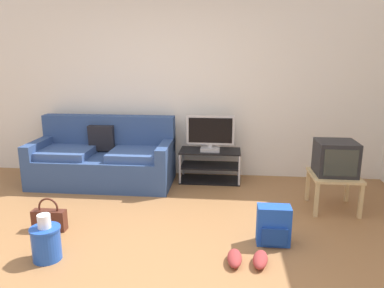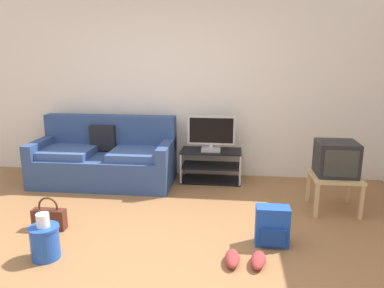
# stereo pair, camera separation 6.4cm
# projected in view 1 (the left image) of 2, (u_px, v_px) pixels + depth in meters

# --- Properties ---
(ground_plane) EXTENTS (9.00, 9.80, 0.02)m
(ground_plane) POSITION_uv_depth(u_px,v_px,m) (135.00, 258.00, 3.26)
(ground_plane) COLOR olive
(wall_back) EXTENTS (9.00, 0.10, 2.70)m
(wall_back) POSITION_uv_depth(u_px,v_px,m) (173.00, 83.00, 5.30)
(wall_back) COLOR silver
(wall_back) RESTS_ON ground_plane
(couch) EXTENTS (1.90, 0.87, 0.90)m
(couch) POSITION_uv_depth(u_px,v_px,m) (104.00, 159.00, 5.11)
(couch) COLOR navy
(couch) RESTS_ON ground_plane
(tv_stand) EXTENTS (0.84, 0.42, 0.45)m
(tv_stand) POSITION_uv_depth(u_px,v_px,m) (210.00, 166.00, 5.19)
(tv_stand) COLOR black
(tv_stand) RESTS_ON ground_plane
(flat_tv) EXTENTS (0.66, 0.22, 0.50)m
(flat_tv) POSITION_uv_depth(u_px,v_px,m) (210.00, 134.00, 5.06)
(flat_tv) COLOR #B2B2B7
(flat_tv) RESTS_ON tv_stand
(side_table) EXTENTS (0.53, 0.53, 0.42)m
(side_table) POSITION_uv_depth(u_px,v_px,m) (334.00, 180.00, 4.20)
(side_table) COLOR tan
(side_table) RESTS_ON ground_plane
(crt_tv) EXTENTS (0.43, 0.41, 0.38)m
(crt_tv) POSITION_uv_depth(u_px,v_px,m) (336.00, 158.00, 4.16)
(crt_tv) COLOR #232326
(crt_tv) RESTS_ON side_table
(backpack) EXTENTS (0.31, 0.24, 0.38)m
(backpack) POSITION_uv_depth(u_px,v_px,m) (274.00, 226.00, 3.45)
(backpack) COLOR blue
(backpack) RESTS_ON ground_plane
(handbag) EXTENTS (0.34, 0.11, 0.35)m
(handbag) POSITION_uv_depth(u_px,v_px,m) (49.00, 219.00, 3.74)
(handbag) COLOR #4C2319
(handbag) RESTS_ON ground_plane
(cleaning_bucket) EXTENTS (0.26, 0.26, 0.42)m
(cleaning_bucket) POSITION_uv_depth(u_px,v_px,m) (46.00, 241.00, 3.19)
(cleaning_bucket) COLOR blue
(cleaning_bucket) RESTS_ON ground_plane
(sneakers_pair) EXTENTS (0.37, 0.30, 0.09)m
(sneakers_pair) POSITION_uv_depth(u_px,v_px,m) (247.00, 259.00, 3.15)
(sneakers_pair) COLOR #993333
(sneakers_pair) RESTS_ON ground_plane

